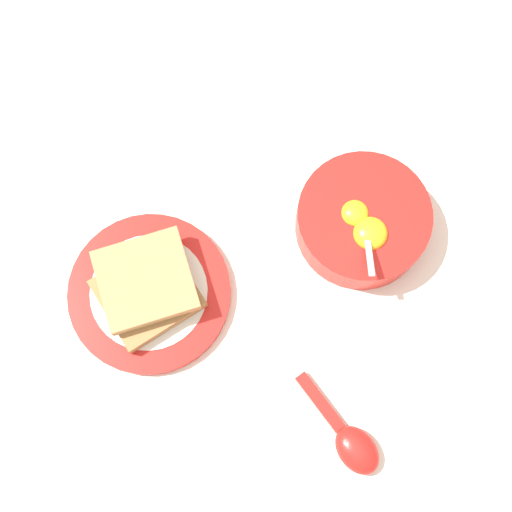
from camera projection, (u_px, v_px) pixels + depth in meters
ground_plane at (328, 284)px, 0.89m from camera, size 3.00×3.00×0.00m
egg_bowl at (363, 221)px, 0.88m from camera, size 0.16×0.16×0.08m
toast_plate at (150, 293)px, 0.88m from camera, size 0.20×0.20×0.02m
toast_sandwich at (147, 287)px, 0.85m from camera, size 0.13×0.14×0.04m
soup_spoon at (351, 442)px, 0.83m from camera, size 0.14×0.04×0.03m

